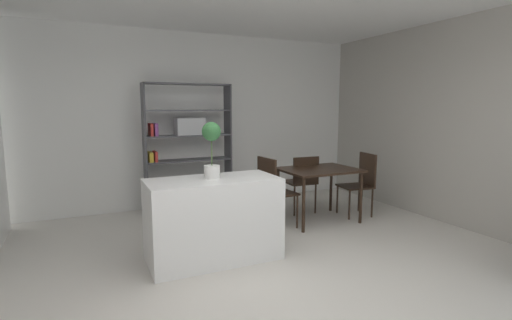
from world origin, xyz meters
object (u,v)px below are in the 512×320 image
at_px(open_bookshelf, 185,146).
at_px(dining_chair_far, 302,179).
at_px(dining_chair_window_side, 361,179).
at_px(kitchen_island, 214,219).
at_px(dining_table, 319,174).
at_px(dining_chair_island_side, 273,186).
at_px(potted_plant_on_island, 212,145).

distance_m(open_bookshelf, dining_chair_far, 1.90).
xyz_separation_m(open_bookshelf, dining_chair_window_side, (2.33, -1.39, -0.48)).
bearing_deg(dining_chair_window_side, kitchen_island, -67.22).
distance_m(kitchen_island, dining_table, 1.95).
bearing_deg(dining_chair_island_side, dining_table, -94.51).
xyz_separation_m(kitchen_island, dining_table, (1.81, 0.68, 0.24)).
height_order(potted_plant_on_island, open_bookshelf, open_bookshelf).
relative_size(open_bookshelf, dining_table, 1.87).
distance_m(dining_table, dining_chair_island_side, 0.76).
height_order(potted_plant_on_island, dining_chair_island_side, potted_plant_on_island).
bearing_deg(dining_chair_window_side, dining_chair_island_side, -82.07).
relative_size(potted_plant_on_island, dining_chair_window_side, 0.63).
relative_size(dining_chair_window_side, dining_chair_far, 1.06).
xyz_separation_m(potted_plant_on_island, dining_chair_island_side, (1.06, 0.64, -0.67)).
height_order(kitchen_island, dining_chair_window_side, dining_chair_window_side).
bearing_deg(dining_table, potted_plant_on_island, -160.29).
bearing_deg(open_bookshelf, dining_chair_far, -30.86).
relative_size(open_bookshelf, dining_chair_island_side, 2.06).
bearing_deg(dining_chair_far, dining_table, 92.92).
height_order(potted_plant_on_island, dining_chair_far, potted_plant_on_island).
distance_m(open_bookshelf, dining_chair_island_side, 1.68).
bearing_deg(dining_chair_island_side, dining_chair_far, -64.37).
relative_size(kitchen_island, dining_chair_far, 1.55).
bearing_deg(dining_chair_window_side, open_bookshelf, -112.69).
bearing_deg(dining_table, dining_chair_window_side, -1.11).
xyz_separation_m(dining_chair_island_side, dining_chair_far, (0.75, 0.45, -0.03)).
bearing_deg(dining_chair_window_side, dining_table, -82.97).
distance_m(kitchen_island, dining_chair_window_side, 2.65).
relative_size(potted_plant_on_island, open_bookshelf, 0.30).
distance_m(kitchen_island, dining_chair_island_side, 1.27).
relative_size(kitchen_island, open_bookshelf, 0.70).
bearing_deg(dining_chair_window_side, potted_plant_on_island, -67.98).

